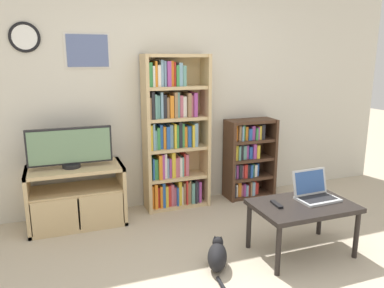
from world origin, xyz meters
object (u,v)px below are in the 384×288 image
(bookshelf_tall, at_px, (173,136))
(remote_near_laptop, at_px, (277,204))
(coffee_table, at_px, (303,209))
(tv_stand, at_px, (77,196))
(cat, at_px, (217,256))
(bookshelf_short, at_px, (247,158))
(television, at_px, (70,147))
(laptop, at_px, (314,192))

(bookshelf_tall, distance_m, remote_near_laptop, 1.52)
(coffee_table, distance_m, remote_near_laptop, 0.25)
(bookshelf_tall, bearing_deg, tv_stand, -172.75)
(coffee_table, distance_m, cat, 0.86)
(tv_stand, bearing_deg, bookshelf_tall, 7.25)
(tv_stand, bearing_deg, remote_near_laptop, -38.20)
(bookshelf_short, bearing_deg, television, -176.30)
(television, relative_size, cat, 1.57)
(coffee_table, relative_size, remote_near_laptop, 5.34)
(television, distance_m, bookshelf_tall, 1.13)
(coffee_table, distance_m, laptop, 0.21)
(bookshelf_tall, distance_m, laptop, 1.67)
(television, relative_size, bookshelf_tall, 0.47)
(coffee_table, height_order, remote_near_laptop, remote_near_laptop)
(bookshelf_tall, bearing_deg, laptop, -56.37)
(tv_stand, distance_m, remote_near_laptop, 2.03)
(laptop, height_order, remote_near_laptop, laptop)
(cat, bearing_deg, bookshelf_tall, 114.09)
(television, relative_size, bookshelf_short, 0.84)
(tv_stand, distance_m, television, 0.52)
(bookshelf_tall, relative_size, remote_near_laptop, 10.71)
(laptop, distance_m, remote_near_laptop, 0.41)
(remote_near_laptop, bearing_deg, cat, -173.10)
(tv_stand, xyz_separation_m, cat, (1.03, -1.27, -0.21))
(bookshelf_tall, xyz_separation_m, cat, (-0.06, -1.41, -0.73))
(coffee_table, xyz_separation_m, cat, (-0.80, 0.03, -0.30))
(bookshelf_short, bearing_deg, cat, -125.92)
(television, distance_m, coffee_table, 2.30)
(laptop, relative_size, cat, 0.71)
(bookshelf_tall, height_order, cat, bookshelf_tall)
(remote_near_laptop, height_order, cat, remote_near_laptop)
(remote_near_laptop, bearing_deg, coffee_table, -5.56)
(television, bearing_deg, laptop, -31.17)
(laptop, bearing_deg, television, 146.43)
(television, relative_size, laptop, 2.21)
(bookshelf_tall, relative_size, cat, 3.33)
(tv_stand, height_order, bookshelf_tall, bookshelf_tall)
(television, height_order, coffee_table, television)
(coffee_table, bearing_deg, cat, 178.13)
(remote_near_laptop, bearing_deg, tv_stand, 146.78)
(tv_stand, xyz_separation_m, remote_near_laptop, (1.59, -1.25, 0.16))
(laptop, bearing_deg, tv_stand, 146.07)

